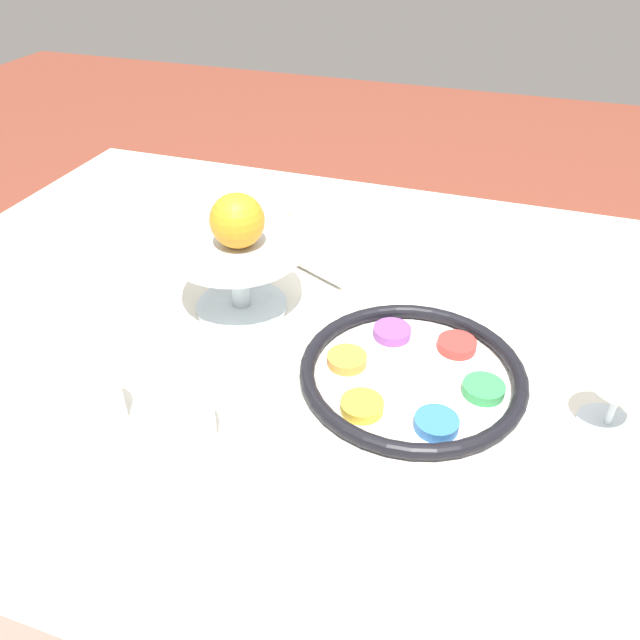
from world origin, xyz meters
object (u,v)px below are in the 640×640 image
object	(u,v)px
seder_plate	(412,375)
bread_plate	(247,223)
wine_glass	(627,370)
cup_mid	(93,400)
cup_near	(184,419)
fruit_stand	(237,253)
orange_fruit	(237,221)
napkin_roll	(306,256)

from	to	relation	value
seder_plate	bread_plate	bearing A→B (deg)	-40.99
wine_glass	bread_plate	bearing A→B (deg)	-28.02
cup_mid	cup_near	bearing A→B (deg)	-176.73
fruit_stand	orange_fruit	xyz separation A→B (m)	(-0.02, 0.03, 0.07)
cup_near	fruit_stand	bearing A→B (deg)	-78.38
fruit_stand	cup_mid	distance (m)	0.30
bread_plate	cup_near	xyz separation A→B (m)	(-0.16, 0.52, 0.03)
wine_glass	orange_fruit	world-z (taller)	orange_fruit
orange_fruit	wine_glass	bearing A→B (deg)	173.29
seder_plate	bread_plate	distance (m)	0.51
napkin_roll	fruit_stand	bearing A→B (deg)	70.24
seder_plate	wine_glass	size ratio (longest dim) A/B	2.33
bread_plate	napkin_roll	distance (m)	0.19
cup_near	wine_glass	bearing A→B (deg)	-157.92
seder_plate	fruit_stand	size ratio (longest dim) A/B	1.53
orange_fruit	bread_plate	bearing A→B (deg)	-66.28
napkin_roll	cup_mid	world-z (taller)	cup_mid
bread_plate	napkin_roll	world-z (taller)	napkin_roll
orange_fruit	cup_near	world-z (taller)	orange_fruit
seder_plate	cup_mid	xyz separation A→B (m)	(0.35, 0.20, 0.02)
cup_mid	orange_fruit	bearing A→B (deg)	-107.20
wine_glass	bread_plate	distance (m)	0.72
wine_glass	fruit_stand	world-z (taller)	same
wine_glass	orange_fruit	bearing A→B (deg)	-6.71
wine_glass	cup_mid	size ratio (longest dim) A/B	1.60
bread_plate	cup_near	world-z (taller)	cup_near
seder_plate	wine_glass	world-z (taller)	wine_glass
wine_glass	seder_plate	bearing A→B (deg)	0.41
fruit_stand	cup_mid	world-z (taller)	fruit_stand
cup_near	cup_mid	xyz separation A→B (m)	(0.12, 0.01, 0.00)
napkin_roll	cup_near	bearing A→B (deg)	90.54
bread_plate	napkin_roll	xyz separation A→B (m)	(-0.16, 0.10, 0.01)
fruit_stand	cup_mid	bearing A→B (deg)	77.74
seder_plate	orange_fruit	xyz separation A→B (m)	(0.27, -0.06, 0.15)
wine_glass	bread_plate	size ratio (longest dim) A/B	0.72
seder_plate	cup_near	size ratio (longest dim) A/B	3.73
bread_plate	cup_mid	bearing A→B (deg)	94.44
cup_mid	fruit_stand	bearing A→B (deg)	-102.26
wine_glass	napkin_roll	size ratio (longest dim) A/B	0.68
orange_fruit	cup_mid	xyz separation A→B (m)	(0.08, 0.26, -0.13)
wine_glass	cup_near	distance (m)	0.51
orange_fruit	napkin_roll	size ratio (longest dim) A/B	0.41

